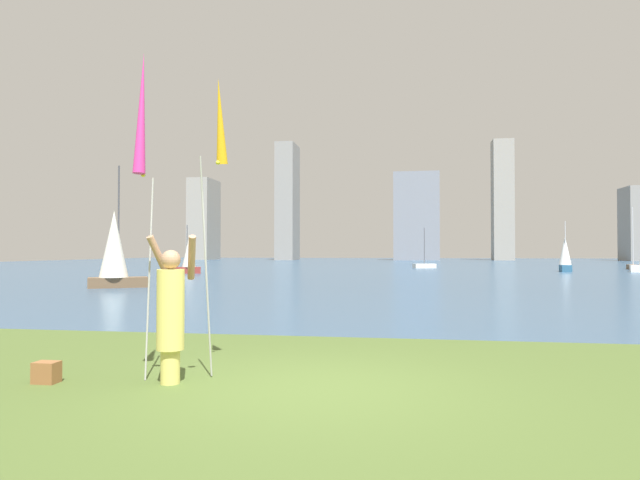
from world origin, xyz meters
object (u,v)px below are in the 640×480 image
(bag, at_px, (46,372))
(sailboat_4, at_px, (189,256))
(sailboat_0, at_px, (424,266))
(sailboat_1, at_px, (565,255))
(sailboat_5, at_px, (115,251))
(kite_flag_left, at_px, (142,119))
(person, at_px, (171,310))
(sailboat_2, at_px, (633,266))
(kite_flag_right, at_px, (220,129))

(bag, relative_size, sailboat_4, 0.08)
(sailboat_0, relative_size, sailboat_1, 0.95)
(sailboat_5, bearing_deg, kite_flag_left, -59.56)
(kite_flag_left, bearing_deg, sailboat_4, 111.46)
(person, xyz_separation_m, sailboat_4, (-12.99, 31.99, 0.37))
(bag, distance_m, sailboat_2, 52.35)
(person, distance_m, sailboat_0, 47.61)
(sailboat_2, height_order, sailboat_4, sailboat_2)
(sailboat_0, relative_size, sailboat_5, 0.69)
(bag, relative_size, sailboat_5, 0.05)
(kite_flag_left, distance_m, sailboat_5, 19.51)
(kite_flag_left, height_order, sailboat_1, kite_flag_left)
(kite_flag_left, bearing_deg, bag, -170.93)
(kite_flag_left, height_order, sailboat_5, sailboat_5)
(bag, relative_size, sailboat_1, 0.07)
(kite_flag_right, xyz_separation_m, sailboat_5, (-10.63, 16.02, -1.74))
(kite_flag_right, relative_size, sailboat_2, 0.73)
(sailboat_0, bearing_deg, sailboat_4, -139.02)
(kite_flag_left, distance_m, kite_flag_right, 1.08)
(person, xyz_separation_m, kite_flag_right, (0.39, 0.70, 2.47))
(kite_flag_left, height_order, kite_flag_right, kite_flag_left)
(kite_flag_right, xyz_separation_m, sailboat_2, (22.58, 45.31, -3.07))
(person, height_order, sailboat_1, sailboat_1)
(sailboat_5, bearing_deg, sailboat_1, 42.10)
(sailboat_5, bearing_deg, sailboat_4, 100.21)
(person, relative_size, sailboat_1, 0.46)
(kite_flag_left, xyz_separation_m, bag, (-1.18, -0.19, -3.26))
(kite_flag_right, distance_m, sailboat_1, 42.32)
(kite_flag_right, xyz_separation_m, bag, (-1.97, -0.92, -3.26))
(sailboat_2, relative_size, sailboat_5, 1.00)
(sailboat_0, distance_m, sailboat_4, 23.47)
(bag, xyz_separation_m, sailboat_1, (17.23, 40.34, 1.19))
(person, relative_size, bag, 6.38)
(sailboat_4, xyz_separation_m, sailboat_5, (2.75, -15.28, 0.36))
(sailboat_4, bearing_deg, sailboat_5, -79.79)
(sailboat_5, bearing_deg, bag, -62.93)
(sailboat_4, bearing_deg, bag, -70.50)
(kite_flag_left, xyz_separation_m, sailboat_4, (-12.59, 32.03, -2.09))
(sailboat_4, distance_m, sailboat_5, 15.53)
(kite_flag_left, bearing_deg, kite_flag_right, 42.95)
(kite_flag_left, bearing_deg, sailboat_5, 120.44)
(kite_flag_right, bearing_deg, sailboat_4, 113.15)
(kite_flag_left, relative_size, sailboat_0, 1.10)
(kite_flag_right, relative_size, bag, 13.76)
(sailboat_0, relative_size, sailboat_2, 0.70)
(kite_flag_left, xyz_separation_m, kite_flag_right, (0.79, 0.73, 0.01))
(person, xyz_separation_m, bag, (-1.58, -0.23, -0.80))
(person, height_order, sailboat_4, sailboat_4)
(kite_flag_left, xyz_separation_m, sailboat_0, (5.11, 47.40, -3.15))
(person, height_order, sailboat_0, sailboat_0)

